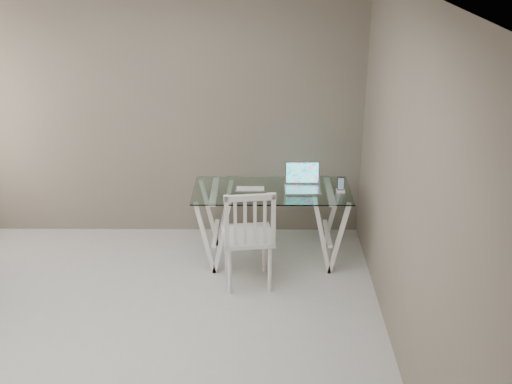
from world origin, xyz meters
TOP-DOWN VIEW (x-y plane):
  - room at (-0.06, 0.02)m, footprint 4.50×4.52m
  - desk at (1.06, 1.61)m, footprint 1.50×0.70m
  - chair at (0.85, 1.08)m, footprint 0.50×0.50m
  - laptop at (1.36, 1.65)m, footprint 0.34×0.28m
  - keyboard at (0.86, 1.62)m, footprint 0.28×0.12m
  - mouse at (1.05, 1.45)m, footprint 0.11×0.06m
  - phone_dock at (1.71, 1.56)m, footprint 0.08×0.08m

SIDE VIEW (x-z plane):
  - desk at x=1.06m, z-range 0.01..0.76m
  - chair at x=0.85m, z-range 0.05..1.03m
  - keyboard at x=0.86m, z-range 0.75..0.75m
  - mouse at x=1.05m, z-range 0.75..0.78m
  - phone_dock at x=1.71m, z-range 0.71..0.86m
  - laptop at x=1.36m, z-range 0.68..0.92m
  - room at x=-0.06m, z-range 0.36..3.07m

